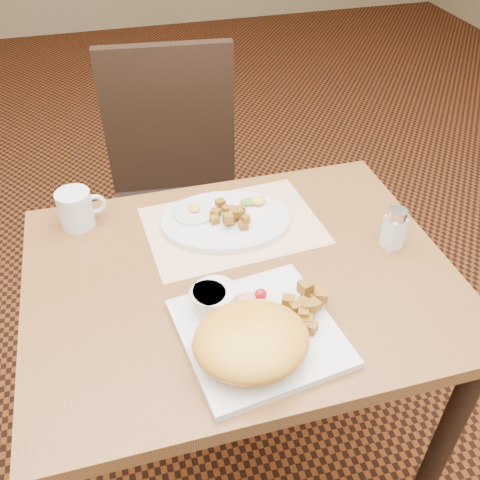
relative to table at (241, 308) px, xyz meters
name	(u,v)px	position (x,y,z in m)	size (l,w,h in m)	color
ground	(241,454)	(0.00, 0.00, -0.64)	(8.00, 8.00, 0.00)	black
table	(241,308)	(0.00, 0.00, 0.00)	(0.90, 0.70, 0.75)	brown
chair_far	(176,187)	(-0.04, 0.67, -0.10)	(0.46, 0.47, 0.97)	black
placemat	(233,226)	(0.02, 0.16, 0.11)	(0.40, 0.28, 0.00)	white
plate_square	(259,333)	(-0.01, -0.17, 0.12)	(0.28, 0.28, 0.02)	silver
plate_oval	(226,221)	(0.01, 0.17, 0.12)	(0.30, 0.23, 0.02)	silver
hollandaise_mound	(250,341)	(-0.04, -0.22, 0.16)	(0.21, 0.18, 0.08)	gold
ramekin	(214,298)	(-0.08, -0.10, 0.15)	(0.09, 0.08, 0.05)	silver
garnish_sq	(250,298)	(-0.01, -0.10, 0.14)	(0.08, 0.04, 0.03)	#387223
fried_egg	(194,212)	(-0.06, 0.21, 0.13)	(0.10, 0.10, 0.02)	white
garnish_ov	(255,201)	(0.09, 0.21, 0.14)	(0.07, 0.05, 0.02)	#387223
salt_shaker	(394,228)	(0.35, 0.00, 0.16)	(0.05, 0.05, 0.10)	white
coffee_mug	(77,209)	(-0.32, 0.26, 0.15)	(0.11, 0.08, 0.09)	silver
home_fries_sq	(301,309)	(0.07, -0.16, 0.14)	(0.13, 0.11, 0.04)	#9D6819
home_fries_ov	(231,215)	(0.02, 0.16, 0.14)	(0.09, 0.10, 0.04)	#9D6819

